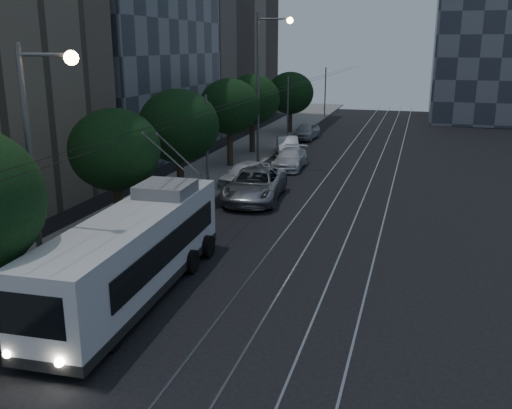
{
  "coord_description": "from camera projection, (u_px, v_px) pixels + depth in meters",
  "views": [
    {
      "loc": [
        6.19,
        -19.68,
        8.68
      ],
      "look_at": [
        -0.36,
        2.88,
        2.05
      ],
      "focal_mm": 40.0,
      "sensor_mm": 36.0,
      "label": 1
    }
  ],
  "objects": [
    {
      "name": "pickup_silver",
      "position": [
        255.0,
        185.0,
        32.73
      ],
      "size": [
        3.42,
        6.57,
        1.77
      ],
      "primitive_type": "imported",
      "rotation": [
        0.0,
        0.0,
        0.08
      ],
      "color": "#93959A",
      "rests_on": "ground"
    },
    {
      "name": "ground",
      "position": [
        244.0,
        275.0,
        22.21
      ],
      "size": [
        120.0,
        120.0,
        0.0
      ],
      "primitive_type": "plane",
      "color": "black",
      "rests_on": "ground"
    },
    {
      "name": "car_white_d",
      "position": [
        306.0,
        131.0,
        53.76
      ],
      "size": [
        2.13,
        4.6,
        1.53
      ],
      "primitive_type": "imported",
      "rotation": [
        0.0,
        0.0,
        -0.08
      ],
      "color": "#B0B0B5",
      "rests_on": "ground"
    },
    {
      "name": "tree_2",
      "position": [
        179.0,
        126.0,
        32.24
      ],
      "size": [
        4.61,
        4.61,
        6.29
      ],
      "color": "#30251A",
      "rests_on": "ground"
    },
    {
      "name": "car_white_b",
      "position": [
        290.0,
        159.0,
        41.04
      ],
      "size": [
        2.1,
        4.96,
        1.43
      ],
      "primitive_type": "imported",
      "rotation": [
        0.0,
        0.0,
        0.02
      ],
      "color": "silver",
      "rests_on": "ground"
    },
    {
      "name": "trolleybus",
      "position": [
        136.0,
        252.0,
        20.15
      ],
      "size": [
        2.92,
        11.73,
        5.63
      ],
      "rotation": [
        0.0,
        0.0,
        0.04
      ],
      "color": "silver",
      "rests_on": "ground"
    },
    {
      "name": "car_white_a",
      "position": [
        245.0,
        174.0,
        36.1
      ],
      "size": [
        2.78,
        4.81,
        1.54
      ],
      "primitive_type": "imported",
      "rotation": [
        0.0,
        0.0,
        -0.22
      ],
      "color": "silver",
      "rests_on": "ground"
    },
    {
      "name": "sidewalk",
      "position": [
        228.0,
        163.0,
        42.69
      ],
      "size": [
        5.0,
        90.0,
        0.15
      ],
      "primitive_type": "cube",
      "color": "slate",
      "rests_on": "ground"
    },
    {
      "name": "tree_5",
      "position": [
        290.0,
        93.0,
        56.4
      ],
      "size": [
        4.58,
        4.58,
        6.07
      ],
      "color": "#30251A",
      "rests_on": "ground"
    },
    {
      "name": "streetlamp_far",
      "position": [
        264.0,
        77.0,
        40.29
      ],
      "size": [
        2.58,
        0.44,
        10.77
      ],
      "color": "slate",
      "rests_on": "ground"
    },
    {
      "name": "streetlamp_near",
      "position": [
        40.0,
        153.0,
        18.13
      ],
      "size": [
        2.15,
        0.44,
        8.72
      ],
      "color": "slate",
      "rests_on": "ground"
    },
    {
      "name": "tree_4",
      "position": [
        252.0,
        100.0,
        45.67
      ],
      "size": [
        4.44,
        4.44,
        6.41
      ],
      "color": "#30251A",
      "rests_on": "ground"
    },
    {
      "name": "tree_1",
      "position": [
        115.0,
        150.0,
        25.59
      ],
      "size": [
        4.12,
        4.12,
        5.97
      ],
      "color": "#30251A",
      "rests_on": "ground"
    },
    {
      "name": "car_white_c",
      "position": [
        288.0,
        146.0,
        45.72
      ],
      "size": [
        2.92,
        4.88,
        1.52
      ],
      "primitive_type": "imported",
      "rotation": [
        0.0,
        0.0,
        0.31
      ],
      "color": "silver",
      "rests_on": "ground"
    },
    {
      "name": "tram_rails",
      "position": [
        363.0,
        172.0,
        40.02
      ],
      "size": [
        4.52,
        90.0,
        0.02
      ],
      "color": "gray",
      "rests_on": "ground"
    },
    {
      "name": "overhead_wires",
      "position": [
        261.0,
        119.0,
        41.09
      ],
      "size": [
        2.23,
        90.0,
        6.0
      ],
      "color": "black",
      "rests_on": "ground"
    },
    {
      "name": "tree_3",
      "position": [
        229.0,
        107.0,
        40.46
      ],
      "size": [
        4.36,
        4.36,
        6.38
      ],
      "color": "#30251A",
      "rests_on": "ground"
    }
  ]
}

